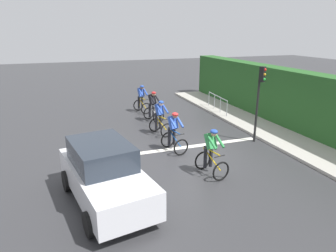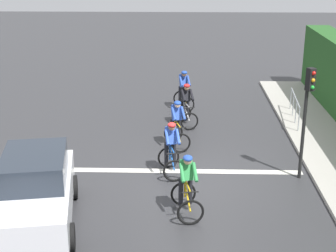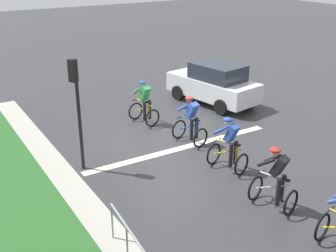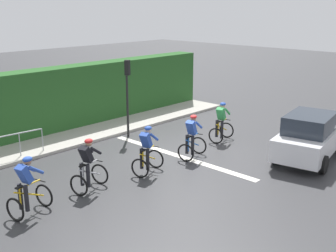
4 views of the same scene
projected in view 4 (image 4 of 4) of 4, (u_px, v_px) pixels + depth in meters
The scene contains 13 objects.
ground_plane at pixel (187, 153), 16.54m from camera, with size 80.00×80.00×0.00m, color #333335.
sidewalk_kerb at pixel (69, 136), 18.48m from camera, with size 2.80×18.26×0.12m, color #ADA89E.
stone_wall_low at pixel (58, 129), 19.03m from camera, with size 0.44×18.26×0.44m, color gray.
hedge_wall at pixel (52, 101), 18.88m from camera, with size 1.10×18.26×2.90m, color #265623.
road_marking_stop_line at pixel (179, 156), 16.20m from camera, with size 7.00×0.30×0.01m, color silver.
cyclist_lead at pixel (27, 188), 11.49m from camera, with size 0.90×1.20×1.66m.
cyclist_second at pixel (88, 166), 13.01m from camera, with size 0.93×1.22×1.66m.
cyclist_mid at pixel (147, 151), 14.35m from camera, with size 0.94×1.22×1.66m.
cyclist_fourth at pixel (192, 138), 15.80m from camera, with size 0.88×1.19×1.66m.
cyclist_trailing at pixel (221, 123), 17.80m from camera, with size 0.86×1.18×1.66m.
car_white at pixel (310, 136), 15.73m from camera, with size 2.41×4.33×1.76m.
traffic_light_near_crossing at pixel (128, 86), 18.08m from camera, with size 0.27×0.29×3.34m.
pedestrian_railing_kerbside at pixel (7, 142), 15.44m from camera, with size 0.28×2.74×1.03m.
Camera 4 is at (-10.17, 11.87, 5.58)m, focal length 45.25 mm.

